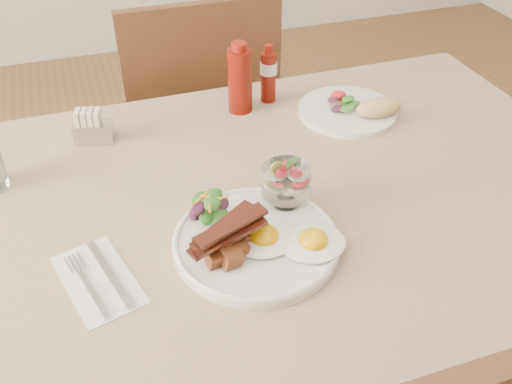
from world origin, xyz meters
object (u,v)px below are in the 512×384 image
object	(u,v)px
ketchup_bottle	(240,80)
sugar_caddy	(92,128)
hot_sauce_bottle	(268,74)
main_plate	(256,242)
chair_far	(198,124)
fruit_cup	(286,181)
second_plate	(355,109)
table	(276,227)

from	to	relation	value
ketchup_bottle	sugar_caddy	distance (m)	0.34
hot_sauce_bottle	main_plate	bearing A→B (deg)	-111.96
chair_far	main_plate	xyz separation A→B (m)	(-0.08, -0.79, 0.24)
fruit_cup	ketchup_bottle	size ratio (longest dim) A/B	0.54
second_plate	table	bearing A→B (deg)	-141.50
chair_far	ketchup_bottle	world-z (taller)	chair_far
chair_far	second_plate	bearing A→B (deg)	-59.25
chair_far	sugar_caddy	xyz separation A→B (m)	(-0.31, -0.37, 0.26)
table	chair_far	bearing A→B (deg)	90.00
main_plate	hot_sauce_bottle	distance (m)	0.51
table	main_plate	distance (m)	0.18
fruit_cup	second_plate	xyz separation A→B (m)	(0.27, 0.27, -0.05)
chair_far	sugar_caddy	distance (m)	0.55
hot_sauce_bottle	ketchup_bottle	bearing A→B (deg)	-163.56
sugar_caddy	second_plate	bearing A→B (deg)	7.60
main_plate	hot_sauce_bottle	world-z (taller)	hot_sauce_bottle
table	second_plate	distance (m)	0.36
table	second_plate	bearing A→B (deg)	38.50
ketchup_bottle	sugar_caddy	world-z (taller)	ketchup_bottle
table	hot_sauce_bottle	xyz separation A→B (m)	(0.11, 0.34, 0.16)
main_plate	sugar_caddy	xyz separation A→B (m)	(-0.22, 0.42, 0.02)
table	second_plate	world-z (taller)	second_plate
table	ketchup_bottle	bearing A→B (deg)	84.79
table	chair_far	distance (m)	0.68
main_plate	second_plate	bearing A→B (deg)	44.10
table	chair_far	world-z (taller)	chair_far
fruit_cup	hot_sauce_bottle	distance (m)	0.41
hot_sauce_bottle	sugar_caddy	xyz separation A→B (m)	(-0.41, -0.05, -0.04)
second_plate	hot_sauce_bottle	xyz separation A→B (m)	(-0.16, 0.13, 0.05)
chair_far	second_plate	world-z (taller)	chair_far
chair_far	second_plate	size ratio (longest dim) A/B	4.14
table	sugar_caddy	distance (m)	0.44
fruit_cup	ketchup_bottle	bearing A→B (deg)	84.96
main_plate	sugar_caddy	size ratio (longest dim) A/B	3.17
fruit_cup	sugar_caddy	xyz separation A→B (m)	(-0.30, 0.35, -0.03)
main_plate	fruit_cup	distance (m)	0.12
hot_sauce_bottle	table	bearing A→B (deg)	-107.10
fruit_cup	ketchup_bottle	distance (m)	0.38
table	sugar_caddy	xyz separation A→B (m)	(-0.31, 0.29, 0.12)
second_plate	sugar_caddy	xyz separation A→B (m)	(-0.57, 0.08, 0.02)
ketchup_bottle	hot_sauce_bottle	world-z (taller)	ketchup_bottle
ketchup_bottle	fruit_cup	bearing A→B (deg)	-95.04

